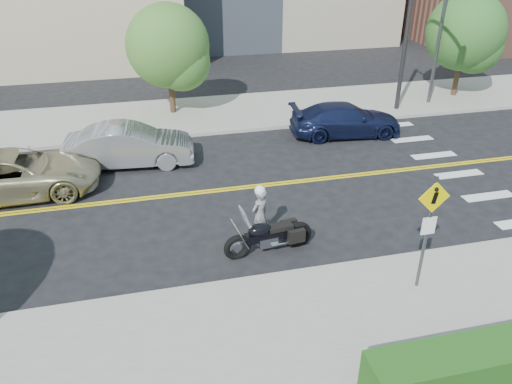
{
  "coord_description": "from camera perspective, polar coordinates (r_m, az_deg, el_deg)",
  "views": [
    {
      "loc": [
        -1.93,
        -14.87,
        8.06
      ],
      "look_at": [
        1.0,
        -2.56,
        1.2
      ],
      "focal_mm": 35.0,
      "sensor_mm": 36.0,
      "label": 1
    }
  ],
  "objects": [
    {
      "name": "traffic_light",
      "position": [
        23.48,
        18.32,
        18.85
      ],
      "size": [
        0.28,
        4.5,
        7.0
      ],
      "color": "black",
      "rests_on": "sidewalk_far"
    },
    {
      "name": "sidewalk_near",
      "position": [
        11.04,
        0.93,
        -17.89
      ],
      "size": [
        60.0,
        5.0,
        0.15
      ],
      "primitive_type": "cube",
      "color": "#9E9B91",
      "rests_on": "ground_plane"
    },
    {
      "name": "suv",
      "position": [
        18.27,
        -25.83,
        1.89
      ],
      "size": [
        5.51,
        2.68,
        1.51
      ],
      "primitive_type": "imported",
      "rotation": [
        0.0,
        0.0,
        1.6
      ],
      "color": "tan",
      "rests_on": "ground"
    },
    {
      "name": "motorcyclist",
      "position": [
        13.94,
        0.44,
        -2.51
      ],
      "size": [
        0.73,
        0.68,
        1.78
      ],
      "rotation": [
        0.0,
        0.0,
        3.74
      ],
      "color": "silver",
      "rests_on": "ground"
    },
    {
      "name": "parked_car_silver",
      "position": [
        19.12,
        -14.25,
        5.16
      ],
      "size": [
        4.8,
        2.05,
        1.54
      ],
      "primitive_type": "imported",
      "rotation": [
        0.0,
        0.0,
        1.48
      ],
      "color": "#9D9FA4",
      "rests_on": "ground"
    },
    {
      "name": "tree_far_a",
      "position": [
        23.4,
        -10.03,
        16.11
      ],
      "size": [
        3.72,
        3.72,
        5.08
      ],
      "rotation": [
        0.0,
        0.0,
        -0.25
      ],
      "color": "#382619",
      "rests_on": "ground"
    },
    {
      "name": "tree_far_b",
      "position": [
        27.63,
        22.82,
        16.55
      ],
      "size": [
        3.79,
        3.79,
        5.24
      ],
      "rotation": [
        0.0,
        0.0,
        -0.3
      ],
      "color": "#382619",
      "rests_on": "ground"
    },
    {
      "name": "motorcycle",
      "position": [
        13.55,
        1.51,
        -4.18
      ],
      "size": [
        2.54,
        1.02,
        1.5
      ],
      "primitive_type": null,
      "rotation": [
        0.0,
        0.0,
        0.11
      ],
      "color": "black",
      "rests_on": "ground"
    },
    {
      "name": "lamp_post",
      "position": [
        25.8,
        20.53,
        18.09
      ],
      "size": [
        0.16,
        0.16,
        8.0
      ],
      "primitive_type": "cylinder",
      "color": "#4C4C51",
      "rests_on": "sidewalk_far"
    },
    {
      "name": "pedestrian_sign",
      "position": [
        12.16,
        19.14,
        -3.39
      ],
      "size": [
        0.78,
        0.08,
        3.0
      ],
      "color": "#4C4C51",
      "rests_on": "sidewalk_near"
    },
    {
      "name": "sidewalk_far",
      "position": [
        23.83,
        -8.06,
        8.61
      ],
      "size": [
        60.0,
        5.0,
        0.15
      ],
      "primitive_type": "cube",
      "color": "#9E9B91",
      "rests_on": "ground_plane"
    },
    {
      "name": "ground_plane",
      "position": [
        17.02,
        -5.28,
        0.08
      ],
      "size": [
        120.0,
        120.0,
        0.0
      ],
      "primitive_type": "plane",
      "color": "black",
      "rests_on": "ground"
    },
    {
      "name": "parked_car_blue",
      "position": [
        21.69,
        10.21,
        8.14
      ],
      "size": [
        4.86,
        2.33,
        1.37
      ],
      "primitive_type": "imported",
      "rotation": [
        0.0,
        0.0,
        1.48
      ],
      "color": "#171F45",
      "rests_on": "ground"
    }
  ]
}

